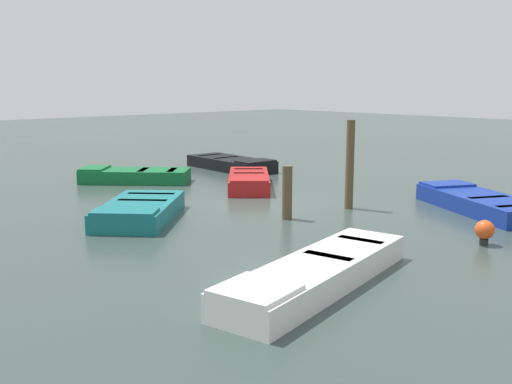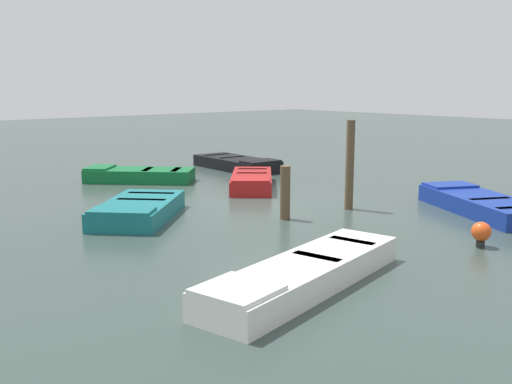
# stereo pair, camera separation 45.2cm
# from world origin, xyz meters

# --- Properties ---
(ground_plane) EXTENTS (80.00, 80.00, 0.00)m
(ground_plane) POSITION_xyz_m (0.00, 0.00, 0.00)
(ground_plane) COLOR #33423D
(rowboat_teal) EXTENTS (3.08, 3.12, 0.46)m
(rowboat_teal) POSITION_xyz_m (0.63, 2.93, 0.22)
(rowboat_teal) COLOR #14666B
(rowboat_teal) RESTS_ON ground_plane
(rowboat_blue) EXTENTS (3.79, 2.81, 0.46)m
(rowboat_blue) POSITION_xyz_m (-4.03, -3.54, 0.22)
(rowboat_blue) COLOR navy
(rowboat_blue) RESTS_ON ground_plane
(rowboat_red) EXTENTS (3.10, 2.92, 0.46)m
(rowboat_red) POSITION_xyz_m (2.03, -1.56, 0.22)
(rowboat_red) COLOR maroon
(rowboat_red) RESTS_ON ground_plane
(rowboat_white) EXTENTS (1.93, 4.29, 0.46)m
(rowboat_white) POSITION_xyz_m (-4.97, 3.28, 0.22)
(rowboat_white) COLOR silver
(rowboat_white) RESTS_ON ground_plane
(rowboat_black) EXTENTS (3.62, 1.55, 0.46)m
(rowboat_black) POSITION_xyz_m (5.26, -3.58, 0.22)
(rowboat_black) COLOR black
(rowboat_black) RESTS_ON ground_plane
(rowboat_green) EXTENTS (3.15, 3.14, 0.46)m
(rowboat_green) POSITION_xyz_m (5.13, 0.40, 0.22)
(rowboat_green) COLOR #0F602D
(rowboat_green) RESTS_ON ground_plane
(mooring_piling_far_left) EXTENTS (0.23, 0.23, 1.21)m
(mooring_piling_far_left) POSITION_xyz_m (-1.52, 0.44, 0.60)
(mooring_piling_far_left) COLOR brown
(mooring_piling_far_left) RESTS_ON ground_plane
(mooring_piling_mid_right) EXTENTS (0.20, 0.20, 2.15)m
(mooring_piling_mid_right) POSITION_xyz_m (-1.74, -1.47, 1.08)
(mooring_piling_mid_right) COLOR brown
(mooring_piling_mid_right) RESTS_ON ground_plane
(marker_buoy) EXTENTS (0.36, 0.36, 0.48)m
(marker_buoy) POSITION_xyz_m (-5.54, -0.77, 0.29)
(marker_buoy) COLOR #262626
(marker_buoy) RESTS_ON ground_plane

